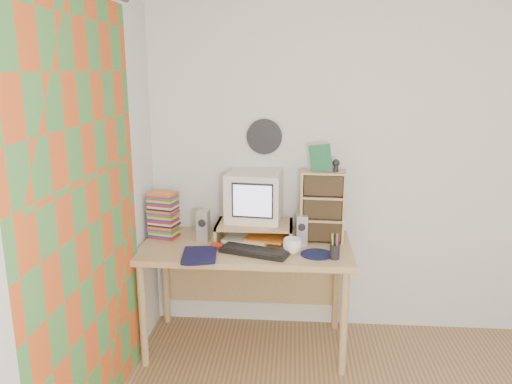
% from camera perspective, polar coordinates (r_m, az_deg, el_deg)
% --- Properties ---
extents(back_wall, '(3.50, 0.00, 3.50)m').
position_cam_1_polar(back_wall, '(3.64, 15.76, 3.19)').
color(back_wall, silver).
rests_on(back_wall, floor).
extents(left_wall, '(0.00, 3.50, 3.50)m').
position_cam_1_polar(left_wall, '(2.14, -24.73, -4.95)').
color(left_wall, silver).
rests_on(left_wall, floor).
extents(curtain, '(0.00, 2.20, 2.20)m').
position_cam_1_polar(curtain, '(2.56, -18.60, -3.74)').
color(curtain, '#D3521D').
rests_on(curtain, left_wall).
extents(wall_disc, '(0.25, 0.02, 0.25)m').
position_cam_1_polar(wall_disc, '(3.53, 0.96, 6.34)').
color(wall_disc, black).
rests_on(wall_disc, back_wall).
extents(desk, '(1.40, 0.70, 0.75)m').
position_cam_1_polar(desk, '(3.46, -1.06, -7.76)').
color(desk, tan).
rests_on(desk, floor).
extents(monitor_riser, '(0.52, 0.30, 0.12)m').
position_cam_1_polar(monitor_riser, '(3.42, -0.18, -3.99)').
color(monitor_riser, tan).
rests_on(monitor_riser, desk).
extents(crt_monitor, '(0.39, 0.39, 0.34)m').
position_cam_1_polar(crt_monitor, '(3.41, -0.23, -0.61)').
color(crt_monitor, silver).
rests_on(crt_monitor, monitor_riser).
extents(speaker_left, '(0.09, 0.09, 0.21)m').
position_cam_1_polar(speaker_left, '(3.42, -6.05, -3.85)').
color(speaker_left, '#A8A9AD').
rests_on(speaker_left, desk).
extents(speaker_right, '(0.08, 0.08, 0.20)m').
position_cam_1_polar(speaker_right, '(3.35, 5.23, -4.30)').
color(speaker_right, '#A8A9AD').
rests_on(speaker_right, desk).
extents(keyboard, '(0.46, 0.28, 0.03)m').
position_cam_1_polar(keyboard, '(3.19, -0.19, -6.82)').
color(keyboard, black).
rests_on(keyboard, desk).
extents(dvd_stack, '(0.21, 0.17, 0.26)m').
position_cam_1_polar(dvd_stack, '(3.52, -10.54, -3.04)').
color(dvd_stack, brown).
rests_on(dvd_stack, desk).
extents(cd_rack, '(0.30, 0.17, 0.49)m').
position_cam_1_polar(cd_rack, '(3.39, 7.62, -1.65)').
color(cd_rack, tan).
rests_on(cd_rack, desk).
extents(mug, '(0.13, 0.13, 0.10)m').
position_cam_1_polar(mug, '(3.20, 4.17, -6.16)').
color(mug, white).
rests_on(mug, desk).
extents(diary, '(0.28, 0.22, 0.05)m').
position_cam_1_polar(diary, '(3.16, -8.40, -6.98)').
color(diary, '#0E0E34').
rests_on(diary, desk).
extents(mousepad, '(0.26, 0.26, 0.00)m').
position_cam_1_polar(mousepad, '(3.20, 6.98, -7.08)').
color(mousepad, black).
rests_on(mousepad, desk).
extents(pen_cup, '(0.07, 0.07, 0.13)m').
position_cam_1_polar(pen_cup, '(3.13, 8.99, -6.47)').
color(pen_cup, black).
rests_on(pen_cup, desk).
extents(papers, '(0.34, 0.28, 0.04)m').
position_cam_1_polar(papers, '(3.41, -0.16, -5.33)').
color(papers, silver).
rests_on(papers, desk).
extents(red_box, '(0.08, 0.05, 0.04)m').
position_cam_1_polar(red_box, '(3.29, -4.45, -6.18)').
color(red_box, '#B22613').
rests_on(red_box, desk).
extents(game_box, '(0.14, 0.05, 0.18)m').
position_cam_1_polar(game_box, '(3.29, 7.41, 3.86)').
color(game_box, '#1A5E37').
rests_on(game_box, cd_rack).
extents(webcam, '(0.05, 0.05, 0.08)m').
position_cam_1_polar(webcam, '(3.31, 9.13, 3.00)').
color(webcam, black).
rests_on(webcam, cd_rack).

